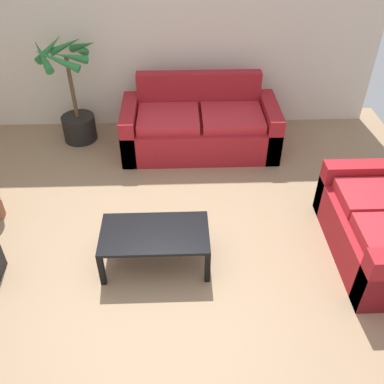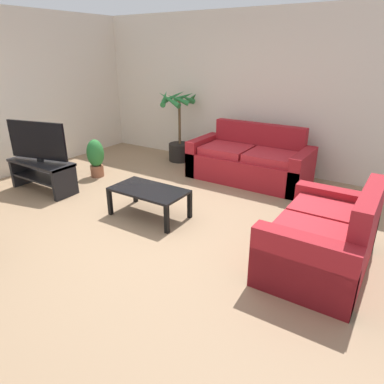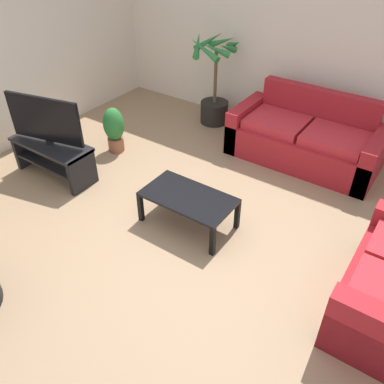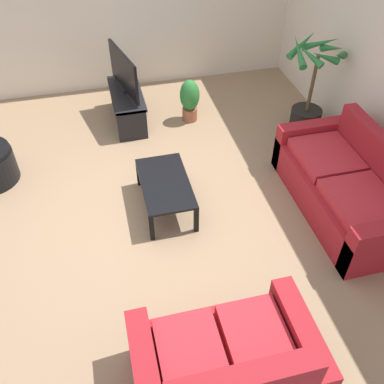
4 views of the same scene
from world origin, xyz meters
name	(u,v)px [view 4 (image 4 of 4)]	position (x,y,z in m)	size (l,w,h in m)	color
ground_plane	(142,205)	(0.00, 0.00, 0.00)	(6.60, 6.60, 0.00)	#937556
wall_left	(104,4)	(-3.00, 0.00, 1.35)	(0.06, 6.00, 2.70)	beige
couch_main	(346,188)	(0.60, 2.28, 0.30)	(1.96, 0.90, 0.90)	maroon
couch_loveseat	(226,367)	(2.28, 0.33, 0.30)	(0.90, 1.42, 0.90)	maroon
tv_stand	(127,102)	(-1.88, 0.09, 0.31)	(1.10, 0.45, 0.47)	black
tv	(124,72)	(-1.88, 0.10, 0.79)	(0.99, 0.27, 0.60)	black
coffee_table	(165,185)	(0.09, 0.27, 0.33)	(0.99, 0.55, 0.38)	black
potted_palm	(309,98)	(-1.01, 2.54, 0.53)	(0.82, 0.80, 1.36)	black
potted_plant_small	(190,99)	(-1.67, 0.99, 0.35)	(0.29, 0.29, 0.65)	brown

